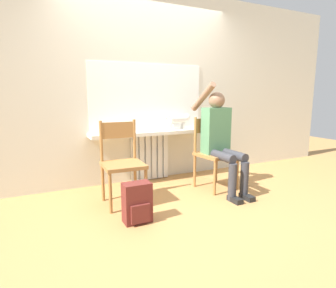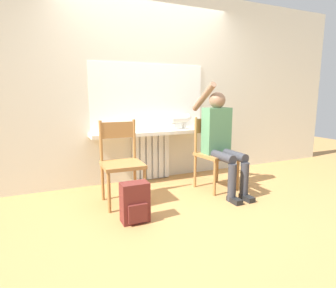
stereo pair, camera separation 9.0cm
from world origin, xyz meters
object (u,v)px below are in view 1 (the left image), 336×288
object	(u,v)px
cat	(179,119)
chair_left	(122,161)
person	(220,136)
chair_right	(214,152)
backpack	(137,203)

from	to	relation	value
cat	chair_left	bearing A→B (deg)	-149.37
chair_left	cat	size ratio (longest dim) A/B	2.01
person	cat	bearing A→B (deg)	104.21
cat	chair_right	bearing A→B (deg)	-73.74
person	cat	size ratio (longest dim) A/B	2.97
chair_right	backpack	xyz separation A→B (m)	(-1.28, -0.55, -0.30)
chair_left	chair_right	world-z (taller)	same
person	cat	xyz separation A→B (m)	(-0.19, 0.76, 0.17)
person	backpack	world-z (taller)	person
chair_left	person	world-z (taller)	person
chair_left	backpack	xyz separation A→B (m)	(-0.02, -0.55, -0.30)
person	chair_right	bearing A→B (deg)	93.07
person	chair_left	bearing A→B (deg)	174.45
chair_right	backpack	size ratio (longest dim) A/B	2.38
cat	backpack	world-z (taller)	cat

